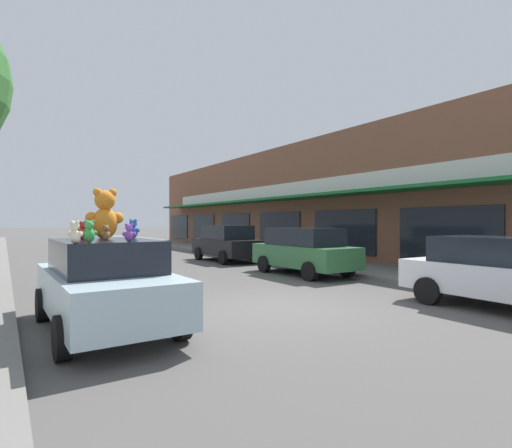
% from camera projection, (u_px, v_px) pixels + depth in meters
% --- Properties ---
extents(ground_plane, '(260.00, 260.00, 0.00)m').
position_uv_depth(ground_plane, '(278.00, 307.00, 8.70)').
color(ground_plane, '#514F4C').
extents(sidewalk_far, '(3.32, 90.00, 0.13)m').
position_uv_depth(sidewalk_far, '(452.00, 280.00, 12.20)').
color(sidewalk_far, slate).
rests_on(sidewalk_far, ground_plane).
extents(storefront_row, '(13.39, 35.58, 6.12)m').
position_uv_depth(storefront_row, '(353.00, 203.00, 25.82)').
color(storefront_row, brown).
rests_on(storefront_row, ground_plane).
extents(plush_art_car, '(1.95, 4.14, 1.55)m').
position_uv_depth(plush_art_car, '(105.00, 283.00, 6.86)').
color(plush_art_car, '#ADC6D1').
rests_on(plush_art_car, ground_plane).
extents(teddy_bear_giant, '(0.66, 0.41, 0.91)m').
position_uv_depth(teddy_bear_giant, '(105.00, 215.00, 7.15)').
color(teddy_bear_giant, orange).
rests_on(teddy_bear_giant, plush_art_car).
extents(teddy_bear_black, '(0.16, 0.17, 0.25)m').
position_uv_depth(teddy_bear_black, '(76.00, 233.00, 6.93)').
color(teddy_bear_black, black).
rests_on(teddy_bear_black, plush_art_car).
extents(teddy_bear_yellow, '(0.17, 0.22, 0.29)m').
position_uv_depth(teddy_bear_yellow, '(86.00, 230.00, 7.61)').
color(teddy_bear_yellow, yellow).
rests_on(teddy_bear_yellow, plush_art_car).
extents(teddy_bear_brown, '(0.19, 0.16, 0.26)m').
position_uv_depth(teddy_bear_brown, '(106.00, 233.00, 6.58)').
color(teddy_bear_brown, olive).
rests_on(teddy_bear_brown, plush_art_car).
extents(teddy_bear_blue, '(0.23, 0.26, 0.36)m').
position_uv_depth(teddy_bear_blue, '(133.00, 229.00, 7.47)').
color(teddy_bear_blue, blue).
rests_on(teddy_bear_blue, plush_art_car).
extents(teddy_bear_green, '(0.26, 0.17, 0.34)m').
position_uv_depth(teddy_bear_green, '(89.00, 232.00, 5.91)').
color(teddy_bear_green, green).
rests_on(teddy_bear_green, plush_art_car).
extents(teddy_bear_purple, '(0.22, 0.15, 0.29)m').
position_uv_depth(teddy_bear_purple, '(129.00, 233.00, 6.16)').
color(teddy_bear_purple, purple).
rests_on(teddy_bear_purple, plush_art_car).
extents(teddy_bear_pink, '(0.26, 0.25, 0.38)m').
position_uv_depth(teddy_bear_pink, '(102.00, 228.00, 7.81)').
color(teddy_bear_pink, pink).
rests_on(teddy_bear_pink, plush_art_car).
extents(teddy_bear_cream, '(0.22, 0.22, 0.33)m').
position_uv_depth(teddy_bear_cream, '(75.00, 232.00, 5.67)').
color(teddy_bear_cream, beige).
rests_on(teddy_bear_cream, plush_art_car).
extents(teddy_bear_red, '(0.24, 0.19, 0.32)m').
position_uv_depth(teddy_bear_red, '(82.00, 231.00, 6.79)').
color(teddy_bear_red, red).
rests_on(teddy_bear_red, plush_art_car).
extents(parked_car_far_left, '(1.88, 4.09, 1.54)m').
position_uv_depth(parked_car_far_left, '(507.00, 271.00, 8.34)').
color(parked_car_far_left, silver).
rests_on(parked_car_far_left, ground_plane).
extents(parked_car_far_center, '(1.83, 4.14, 1.65)m').
position_uv_depth(parked_car_far_center, '(304.00, 250.00, 13.99)').
color(parked_car_far_center, '#336B3D').
rests_on(parked_car_far_center, ground_plane).
extents(parked_car_far_right, '(1.96, 4.13, 1.68)m').
position_uv_depth(parked_car_far_right, '(227.00, 243.00, 18.78)').
color(parked_car_far_right, black).
rests_on(parked_car_far_right, ground_plane).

